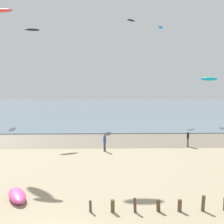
{
  "coord_description": "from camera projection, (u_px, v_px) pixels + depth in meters",
  "views": [
    {
      "loc": [
        2.37,
        -12.43,
        7.07
      ],
      "look_at": [
        3.0,
        12.33,
        4.47
      ],
      "focal_mm": 49.8,
      "sensor_mm": 36.0,
      "label": 1
    }
  ],
  "objects": [
    {
      "name": "person_nearest_camera",
      "position": [
        188.0,
        138.0,
        32.71
      ],
      "size": [
        0.33,
        0.54,
        1.71
      ],
      "color": "#4C4C56",
      "rests_on": "ground"
    },
    {
      "name": "grounded_kite",
      "position": [
        17.0,
        195.0,
        18.33
      ],
      "size": [
        1.9,
        2.74,
        0.52
      ],
      "primitive_type": "ellipsoid",
      "rotation": [
        0.0,
        0.0,
        1.99
      ],
      "color": "#E54C99",
      "rests_on": "ground"
    },
    {
      "name": "kite_aloft_4",
      "position": [
        161.0,
        27.0,
        55.03
      ],
      "size": [
        1.5,
        2.53,
        0.5
      ],
      "primitive_type": "ellipsoid",
      "rotation": [
        -0.16,
        0.0,
        4.41
      ],
      "color": "#2384D1"
    },
    {
      "name": "sea",
      "position": [
        94.0,
        109.0,
        75.06
      ],
      "size": [
        160.0,
        70.0,
        0.1
      ],
      "primitive_type": "cube",
      "color": "slate",
      "rests_on": "ground"
    },
    {
      "name": "kite_aloft_11",
      "position": [
        131.0,
        20.0,
        54.58
      ],
      "size": [
        1.98,
        2.13,
        0.44
      ],
      "primitive_type": "ellipsoid",
      "rotation": [
        -0.14,
        0.0,
        4.0
      ],
      "color": "black"
    },
    {
      "name": "groyne_near",
      "position": [
        222.0,
        204.0,
        16.72
      ],
      "size": [
        13.41,
        0.33,
        0.89
      ],
      "color": "brown",
      "rests_on": "ground"
    },
    {
      "name": "kite_aloft_5",
      "position": [
        32.0,
        30.0,
        38.32
      ],
      "size": [
        1.99,
        1.39,
        0.31
      ],
      "primitive_type": "ellipsoid",
      "rotation": [
        0.0,
        0.0,
        0.45
      ],
      "color": "black"
    },
    {
      "name": "wet_sand_strip",
      "position": [
        84.0,
        141.0,
        36.05
      ],
      "size": [
        120.0,
        8.5,
        0.01
      ],
      "primitive_type": "cube",
      "color": "#7A6D59",
      "rests_on": "ground"
    },
    {
      "name": "kite_aloft_6",
      "position": [
        3.0,
        11.0,
        26.8
      ],
      "size": [
        1.98,
        1.05,
        0.31
      ],
      "primitive_type": "ellipsoid",
      "rotation": [
        0.01,
        0.0,
        2.9
      ],
      "color": "red"
    },
    {
      "name": "person_mid_beach",
      "position": [
        105.0,
        142.0,
        30.54
      ],
      "size": [
        0.3,
        0.55,
        1.71
      ],
      "color": "#383842",
      "rests_on": "ground"
    },
    {
      "name": "kite_aloft_2",
      "position": [
        209.0,
        79.0,
        56.44
      ],
      "size": [
        3.15,
        3.29,
        0.91
      ],
      "primitive_type": "ellipsoid",
      "rotation": [
        0.39,
        0.0,
        2.31
      ],
      "color": "#19B2B7"
    }
  ]
}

